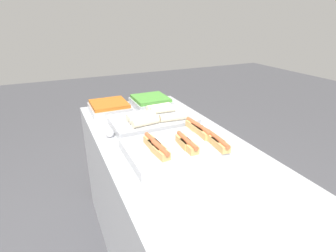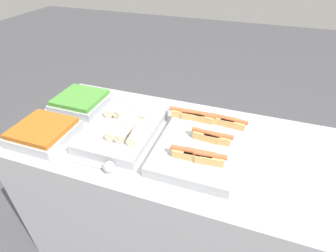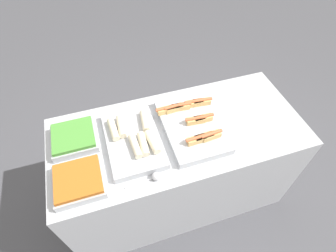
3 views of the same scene
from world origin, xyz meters
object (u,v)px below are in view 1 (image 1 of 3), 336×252
at_px(tray_wraps, 153,120).
at_px(tray_hotdogs, 183,146).
at_px(tray_side_back, 151,102).
at_px(serving_spoon_near, 109,133).
at_px(tray_side_front, 109,107).

bearing_deg(tray_wraps, tray_hotdogs, 0.82).
distance_m(tray_side_back, serving_spoon_near, 0.58).
bearing_deg(tray_side_back, tray_hotdogs, -8.83).
bearing_deg(tray_wraps, tray_side_back, 161.06).
height_order(tray_wraps, serving_spoon_near, tray_wraps).
height_order(tray_side_front, serving_spoon_near, tray_side_front).
xyz_separation_m(tray_wraps, tray_side_back, (-0.35, 0.12, 0.00)).
height_order(tray_hotdogs, serving_spoon_near, tray_hotdogs).
bearing_deg(tray_wraps, serving_spoon_near, -79.68).
bearing_deg(tray_wraps, tray_side_front, -151.35).
relative_size(tray_hotdogs, tray_side_back, 2.01).
distance_m(tray_wraps, serving_spoon_near, 0.30).
distance_m(tray_side_front, tray_side_back, 0.32).
bearing_deg(tray_side_back, tray_side_front, -90.00).
height_order(tray_hotdogs, tray_side_front, tray_hotdogs).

